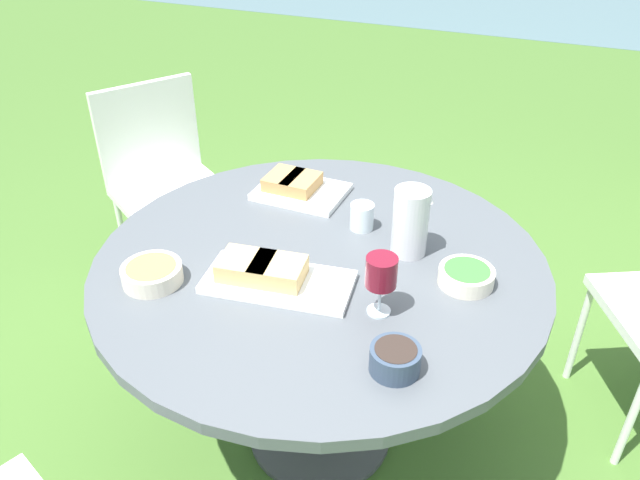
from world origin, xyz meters
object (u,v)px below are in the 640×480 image
object	(u,v)px
chair_near_right	(164,173)
wine_glass	(381,274)
water_pitcher	(411,222)
dining_table	(320,287)

from	to	relation	value
chair_near_right	wine_glass	world-z (taller)	wine_glass
water_pitcher	wine_glass	bearing A→B (deg)	-88.91
dining_table	wine_glass	bearing A→B (deg)	-35.94
dining_table	chair_near_right	size ratio (longest dim) A/B	1.44
dining_table	wine_glass	size ratio (longest dim) A/B	7.81
dining_table	wine_glass	xyz separation A→B (m)	(0.23, -0.16, 0.22)
chair_near_right	water_pitcher	world-z (taller)	water_pitcher
dining_table	chair_near_right	bearing A→B (deg)	147.71
wine_glass	water_pitcher	bearing A→B (deg)	91.09
dining_table	water_pitcher	size ratio (longest dim) A/B	6.40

